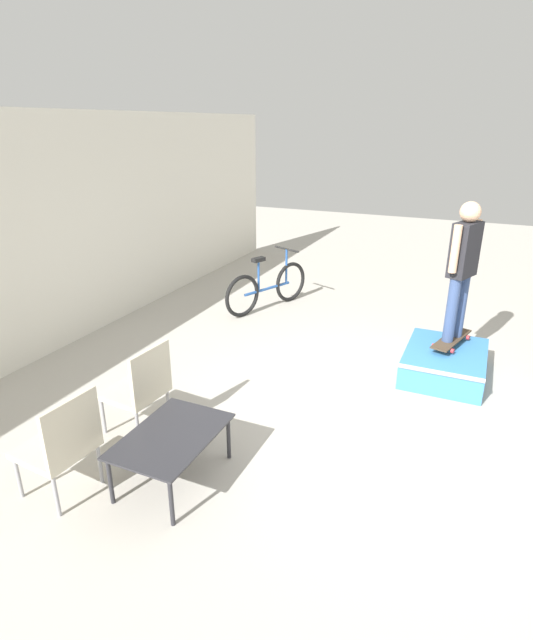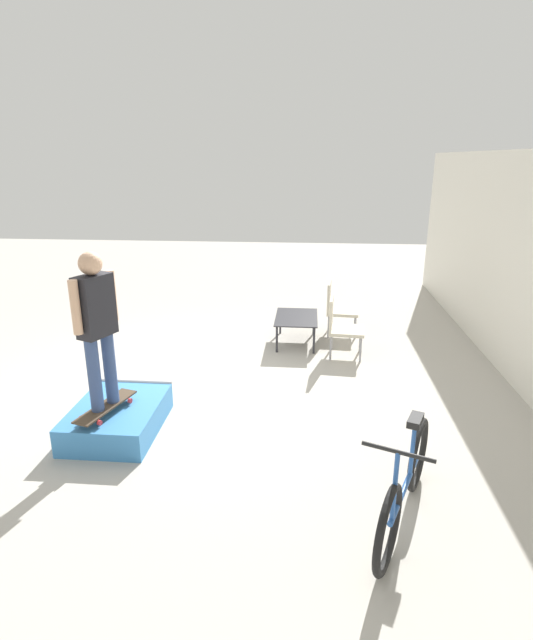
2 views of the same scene
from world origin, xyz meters
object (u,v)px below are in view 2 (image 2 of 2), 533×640
object	(u,v)px
skate_ramp_box	(118,417)
bicycle	(405,485)
patio_chair_right	(340,324)
person_skater	(96,319)
coffee_table	(296,319)
skateboard_on_ramp	(106,407)
patio_chair_left	(337,306)

from	to	relation	value
skate_ramp_box	bicycle	world-z (taller)	bicycle
patio_chair_right	bicycle	size ratio (longest dim) A/B	0.56
skate_ramp_box	patio_chair_right	xyz separation A→B (m)	(-2.45, 2.56, 0.35)
person_skater	coffee_table	xyz separation A→B (m)	(-3.14, 1.91, -0.96)
coffee_table	skateboard_on_ramp	bearing A→B (deg)	-31.39
patio_chair_right	skateboard_on_ramp	bearing A→B (deg)	140.18
skate_ramp_box	coffee_table	xyz separation A→B (m)	(-2.94, 1.88, 0.25)
skateboard_on_ramp	bicycle	distance (m)	3.10
bicycle	skate_ramp_box	bearing A→B (deg)	-90.98
skate_ramp_box	person_skater	world-z (taller)	person_skater
patio_chair_left	bicycle	world-z (taller)	bicycle
skateboard_on_ramp	bicycle	size ratio (longest dim) A/B	0.52
skate_ramp_box	patio_chair_left	distance (m)	4.30
skateboard_on_ramp	coffee_table	size ratio (longest dim) A/B	0.85
skate_ramp_box	patio_chair_left	bearing A→B (deg)	143.34
coffee_table	patio_chair_left	world-z (taller)	patio_chair_left
bicycle	patio_chair_right	bearing A→B (deg)	-152.62
patio_chair_left	bicycle	xyz separation A→B (m)	(4.68, 0.33, -0.14)
person_skater	bicycle	bearing A→B (deg)	92.24
coffee_table	patio_chair_right	bearing A→B (deg)	54.23
skateboard_on_ramp	person_skater	xyz separation A→B (m)	(-0.00, 0.00, 0.97)
skateboard_on_ramp	bicycle	xyz separation A→B (m)	(1.04, 2.92, -0.03)
coffee_table	patio_chair_right	world-z (taller)	patio_chair_right
skate_ramp_box	coffee_table	size ratio (longest dim) A/B	1.24
coffee_table	bicycle	xyz separation A→B (m)	(4.18, 1.00, -0.04)
skateboard_on_ramp	patio_chair_right	world-z (taller)	patio_chair_right
patio_chair_left	patio_chair_right	bearing A→B (deg)	-175.53
person_skater	skateboard_on_ramp	bearing A→B (deg)	-4.68
patio_chair_left	bicycle	size ratio (longest dim) A/B	0.56
person_skater	bicycle	xyz separation A→B (m)	(1.04, 2.92, -1.00)
skateboard_on_ramp	coffee_table	world-z (taller)	coffee_table
patio_chair_left	skateboard_on_ramp	bearing A→B (deg)	149.03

